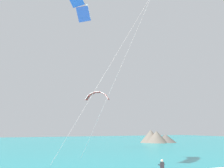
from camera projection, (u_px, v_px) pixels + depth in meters
sea at (49, 144)px, 79.24m from camera, size 200.00×120.00×0.20m
kitesurfer at (162, 168)px, 25.24m from camera, size 0.64×0.63×1.69m
kite_distant at (97, 95)px, 58.22m from camera, size 4.40×4.12×1.80m
headland_right at (158, 138)px, 83.53m from camera, size 10.71×8.93×3.97m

